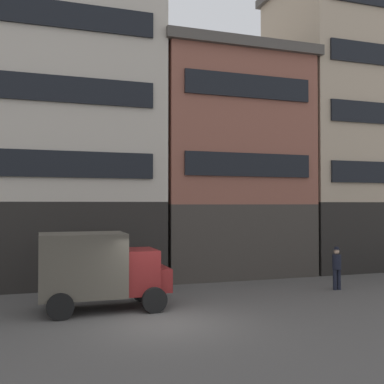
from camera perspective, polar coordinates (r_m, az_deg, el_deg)
The scene contains 6 objects.
ground_plane at distance 14.47m, azimuth -3.35°, elevation -15.89°, with size 120.00×120.00×0.00m, color #4C4947.
building_center_left at distance 23.49m, azimuth -15.95°, elevation 10.28°, with size 9.50×6.99×16.64m.
building_center_right at distance 24.93m, azimuth 3.84°, elevation 3.61°, with size 8.09×6.99×11.53m.
building_far_right at distance 29.00m, azimuth 18.12°, elevation 8.02°, with size 7.92×6.99×16.60m.
delivery_truck_near at distance 16.12m, azimuth -11.31°, elevation -9.21°, with size 4.36×2.14×2.62m.
pedestrian_officer at distance 20.50m, azimuth 17.45°, elevation -8.74°, with size 0.38×0.38×1.79m.
Camera 1 is at (-3.63, -13.53, 3.61)m, focal length 43.16 mm.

